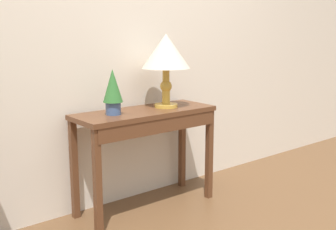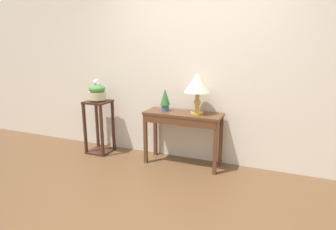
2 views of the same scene
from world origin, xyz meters
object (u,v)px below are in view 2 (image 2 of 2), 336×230
Objects in this scene: console_table at (183,121)px; planter_bowl_wide at (97,92)px; pedestal_stand_left at (99,127)px; potted_plant_on_console at (165,99)px; table_lamp at (198,84)px.

planter_bowl_wide is at bearing -178.77° from console_table.
pedestal_stand_left is at bearing 11.11° from planter_bowl_wide.
planter_bowl_wide is (-1.34, -0.03, 0.33)m from console_table.
console_table is 0.39m from potted_plant_on_console.
table_lamp is 1.55m from planter_bowl_wide.
planter_bowl_wide reaches higher than pedestal_stand_left.
table_lamp is 0.51m from potted_plant_on_console.
potted_plant_on_console is 0.94× the size of planter_bowl_wide.
potted_plant_on_console is 1.19m from pedestal_stand_left.
table_lamp is 1.63× the size of planter_bowl_wide.
console_table is 1.95× the size of table_lamp.
planter_bowl_wide is (-1.08, -0.05, 0.04)m from potted_plant_on_console.
potted_plant_on_console reaches higher than pedestal_stand_left.
pedestal_stand_left is 0.54m from planter_bowl_wide.
console_table is at bearing -4.89° from potted_plant_on_console.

